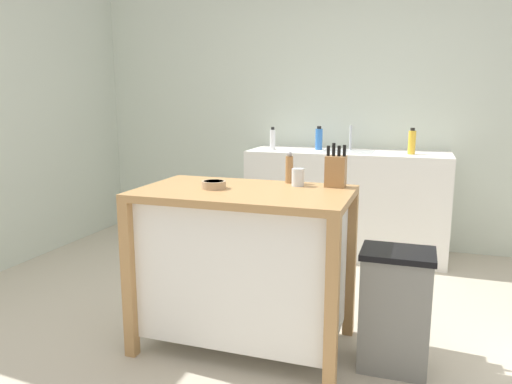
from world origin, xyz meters
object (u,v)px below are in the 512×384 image
Objects in this scene: drinking_cup at (298,177)px; pepper_grinder at (289,168)px; bottle_hand_soap at (319,139)px; bottle_spray_cleaner at (273,139)px; bottle_dish_soap at (412,142)px; sink_faucet at (351,137)px; bowl_stoneware_deep at (214,184)px; knife_block at (336,171)px; kitchen_island at (244,260)px; trash_bin at (395,309)px.

drinking_cup is 0.54× the size of pepper_grinder.
pepper_grinder is (-0.07, 0.08, 0.04)m from drinking_cup.
pepper_grinder is at bearing -84.46° from bottle_hand_soap.
drinking_cup is 1.75m from bottle_hand_soap.
bottle_dish_soap is (1.20, 0.01, 0.01)m from bottle_spray_cleaner.
drinking_cup is 1.83m from sink_faucet.
bowl_stoneware_deep is at bearing -95.26° from bottle_hand_soap.
bottle_hand_soap is at bearing 104.36° from knife_block.
sink_faucet is at bearing 18.03° from bottle_hand_soap.
bottle_hand_soap reaches higher than bottle_spray_cleaner.
kitchen_island is 5.22× the size of bottle_dish_soap.
sink_faucet is 1.01× the size of bottle_dish_soap.
kitchen_island is at bearing 8.29° from bowl_stoneware_deep.
bottle_spray_cleaner reaches higher than bowl_stoneware_deep.
knife_block is 1.32× the size of pepper_grinder.
sink_faucet is at bearing 17.34° from bottle_spray_cleaner.
knife_block is 1.19× the size of bottle_spray_cleaner.
knife_block is (0.45, 0.24, 0.48)m from kitchen_island.
bottle_dish_soap is (0.98, 1.85, 0.10)m from bowl_stoneware_deep.
sink_faucet is (0.11, 1.75, 0.05)m from pepper_grinder.
bowl_stoneware_deep is 0.61× the size of bottle_dish_soap.
bottle_dish_soap is (0.01, 1.81, 0.70)m from trash_bin.
trash_bin is 3.11× the size of bottle_spray_cleaner.
bottle_hand_soap is at bearing 95.54° from pepper_grinder.
knife_block is at bearing -8.12° from pepper_grinder.
bottle_hand_soap is at bearing 16.88° from bottle_spray_cleaner.
drinking_cup is 0.86m from trash_bin.
trash_bin is at bearing -17.97° from drinking_cup.
knife_block is 0.28m from pepper_grinder.
kitchen_island is 0.45m from bowl_stoneware_deep.
bottle_spray_cleaner reaches higher than pepper_grinder.
drinking_cup is at bearing -168.58° from knife_block.
kitchen_island is 0.70m from knife_block.
trash_bin is at bearing -56.45° from bottle_spray_cleaner.
bottle_dish_soap is at bearing 61.99° from bowl_stoneware_deep.
knife_block is 0.38× the size of trash_bin.
sink_faucet is at bearing 95.24° from knife_block.
bottle_spray_cleaner is at bearing -179.69° from bottle_dish_soap.
trash_bin is (0.56, -0.18, -0.63)m from drinking_cup.
sink_faucet reaches higher than bowl_stoneware_deep.
bottle_hand_soap is at bearing -161.97° from sink_faucet.
pepper_grinder is 0.95m from trash_bin.
bottle_spray_cleaner is (-0.63, 1.62, 0.07)m from drinking_cup.
trash_bin is at bearing 2.36° from bowl_stoneware_deep.
kitchen_island is 1.81× the size of trash_bin.
knife_block is at bearing 28.06° from kitchen_island.
bottle_spray_cleaner is (-0.22, 1.84, 0.10)m from bowl_stoneware_deep.
knife_block is at bearing -103.05° from bottle_dish_soap.
pepper_grinder is at bearing 57.78° from kitchen_island.
bottle_dish_soap is at bearing 76.95° from knife_block.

